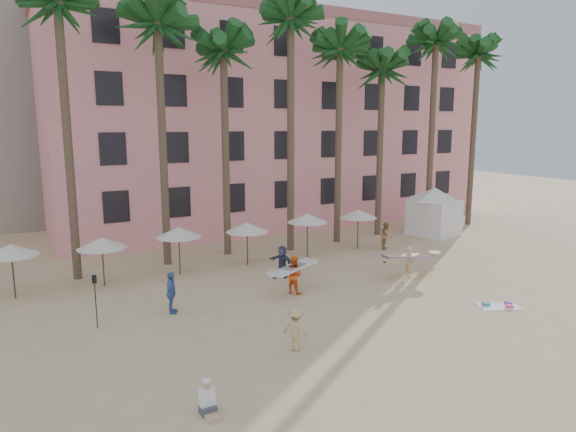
% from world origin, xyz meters
% --- Properties ---
extents(ground, '(120.00, 120.00, 0.00)m').
position_xyz_m(ground, '(0.00, 0.00, 0.00)').
color(ground, '#D1B789').
rests_on(ground, ground).
extents(pink_hotel, '(35.00, 14.00, 16.00)m').
position_xyz_m(pink_hotel, '(7.00, 26.00, 8.00)').
color(pink_hotel, pink).
rests_on(pink_hotel, ground).
extents(palm_row, '(44.40, 5.40, 16.30)m').
position_xyz_m(palm_row, '(0.51, 15.00, 12.97)').
color(palm_row, brown).
rests_on(palm_row, ground).
extents(umbrella_row, '(22.50, 2.70, 2.73)m').
position_xyz_m(umbrella_row, '(-3.00, 12.50, 2.33)').
color(umbrella_row, '#332B23').
rests_on(umbrella_row, ground).
extents(cabana, '(5.40, 5.40, 3.50)m').
position_xyz_m(cabana, '(14.57, 13.40, 2.07)').
color(cabana, white).
rests_on(cabana, ground).
extents(beach_towel, '(2.05, 1.66, 0.14)m').
position_xyz_m(beach_towel, '(6.04, 0.69, 0.03)').
color(beach_towel, white).
rests_on(beach_towel, ground).
extents(carrier_yellow, '(3.22, 1.07, 1.67)m').
position_xyz_m(carrier_yellow, '(5.61, 6.15, 0.96)').
color(carrier_yellow, '#E2AB7F').
rests_on(carrier_yellow, ground).
extents(carrier_white, '(2.90, 1.72, 1.85)m').
position_xyz_m(carrier_white, '(-1.17, 6.80, 0.98)').
color(carrier_white, '#F65C19').
rests_on(carrier_white, ground).
extents(beachgoers, '(16.69, 11.60, 1.84)m').
position_xyz_m(beachgoers, '(-0.46, 7.58, 0.87)').
color(beachgoers, '#A47644').
rests_on(beachgoers, ground).
extents(paddle, '(0.18, 0.04, 2.23)m').
position_xyz_m(paddle, '(-10.22, 6.85, 1.41)').
color(paddle, black).
rests_on(paddle, ground).
extents(seated_man, '(0.44, 0.76, 0.99)m').
position_xyz_m(seated_man, '(-8.51, -1.19, 0.34)').
color(seated_man, '#3F3F4C').
rests_on(seated_man, ground).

